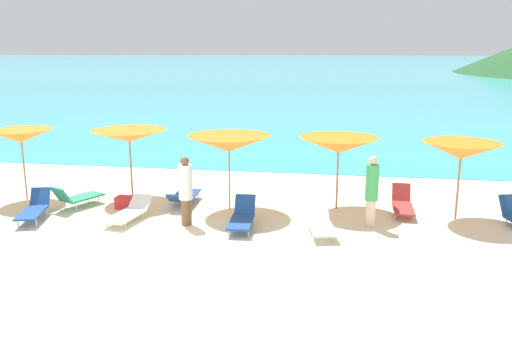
# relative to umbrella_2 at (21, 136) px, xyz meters

# --- Properties ---
(ground_plane) EXTENTS (50.00, 100.00, 0.30)m
(ground_plane) POSITION_rel_umbrella_2_xyz_m (4.73, 6.47, -2.06)
(ground_plane) COLOR beige
(ocean_water) EXTENTS (650.00, 440.00, 0.02)m
(ocean_water) POSITION_rel_umbrella_2_xyz_m (4.73, 224.59, -1.90)
(ocean_water) COLOR #38B7CC
(ocean_water) RESTS_ON ground_plane
(umbrella_2) EXTENTS (2.01, 2.01, 2.10)m
(umbrella_2) POSITION_rel_umbrella_2_xyz_m (0.00, 0.00, 0.00)
(umbrella_2) COLOR #9E7F59
(umbrella_2) RESTS_ON ground_plane
(umbrella_3) EXTENTS (2.29, 2.29, 2.08)m
(umbrella_3) POSITION_rel_umbrella_2_xyz_m (3.09, 0.62, -0.01)
(umbrella_3) COLOR #9E7F59
(umbrella_3) RESTS_ON ground_plane
(umbrella_4) EXTENTS (2.46, 2.46, 2.11)m
(umbrella_4) POSITION_rel_umbrella_2_xyz_m (6.25, -0.07, -0.03)
(umbrella_4) COLOR #9E7F59
(umbrella_4) RESTS_ON ground_plane
(umbrella_5) EXTENTS (2.19, 2.19, 2.05)m
(umbrella_5) POSITION_rel_umbrella_2_xyz_m (9.21, 0.52, -0.10)
(umbrella_5) COLOR #9E7F59
(umbrella_5) RESTS_ON ground_plane
(umbrella_6) EXTENTS (2.01, 2.01, 2.07)m
(umbrella_6) POSITION_rel_umbrella_2_xyz_m (12.34, 0.08, -0.07)
(umbrella_6) COLOR #9E7F59
(umbrella_6) RESTS_ON ground_plane
(lounge_chair_0) EXTENTS (0.62, 1.58, 0.69)m
(lounge_chair_0) POSITION_rel_umbrella_2_xyz_m (6.88, -1.52, -1.62)
(lounge_chair_0) COLOR #1E478C
(lounge_chair_0) RESTS_ON ground_plane
(lounge_chair_2) EXTENTS (0.69, 1.69, 0.54)m
(lounge_chair_2) POSITION_rel_umbrella_2_xyz_m (4.85, 0.16, -1.63)
(lounge_chair_2) COLOR #1E478C
(lounge_chair_2) RESTS_ON ground_plane
(lounge_chair_5) EXTENTS (1.11, 1.54, 0.73)m
(lounge_chair_5) POSITION_rel_umbrella_2_xyz_m (1.93, -0.59, -1.59)
(lounge_chair_5) COLOR #268C66
(lounge_chair_5) RESTS_ON ground_plane
(lounge_chair_6) EXTENTS (0.82, 1.71, 0.52)m
(lounge_chair_6) POSITION_rel_umbrella_2_xyz_m (3.85, -1.45, -1.68)
(lounge_chair_6) COLOR white
(lounge_chair_6) RESTS_ON ground_plane
(lounge_chair_9) EXTENTS (0.91, 1.66, 0.69)m
(lounge_chair_9) POSITION_rel_umbrella_2_xyz_m (1.34, -1.75, -1.60)
(lounge_chair_9) COLOR #1E478C
(lounge_chair_9) RESTS_ON ground_plane
(lounge_chair_10) EXTENTS (0.84, 1.53, 0.60)m
(lounge_chair_10) POSITION_rel_umbrella_2_xyz_m (8.85, -1.63, -1.65)
(lounge_chair_10) COLOR white
(lounge_chair_10) RESTS_ON ground_plane
(lounge_chair_11) EXTENTS (0.55, 1.54, 0.69)m
(lounge_chair_11) POSITION_rel_umbrella_2_xyz_m (11.00, 0.39, -1.65)
(lounge_chair_11) COLOR #A53333
(lounge_chair_11) RESTS_ON ground_plane
(beachgoer_2) EXTENTS (0.32, 0.32, 1.84)m
(beachgoer_2) POSITION_rel_umbrella_2_xyz_m (10.07, -0.93, -0.93)
(beachgoer_2) COLOR beige
(beachgoer_2) RESTS_ON ground_plane
(beachgoer_3) EXTENTS (0.36, 0.36, 1.78)m
(beachgoer_3) POSITION_rel_umbrella_2_xyz_m (5.44, -1.53, -0.97)
(beachgoer_3) COLOR brown
(beachgoer_3) RESTS_ON ground_plane
(cooler_box) EXTENTS (0.52, 0.39, 0.34)m
(cooler_box) POSITION_rel_umbrella_2_xyz_m (3.31, -0.42, -1.74)
(cooler_box) COLOR red
(cooler_box) RESTS_ON ground_plane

